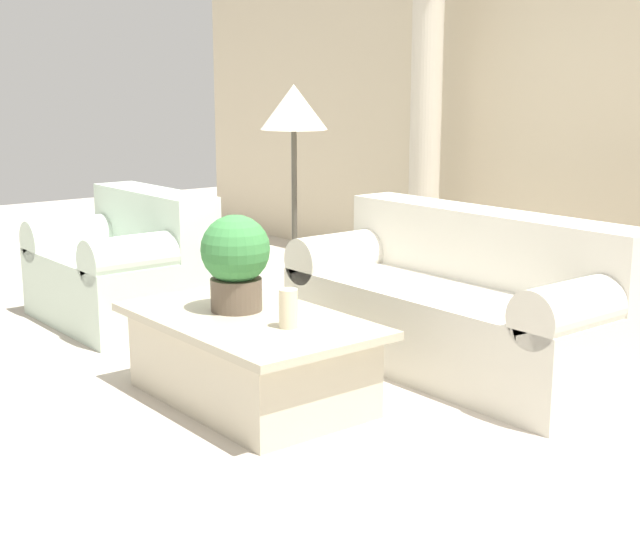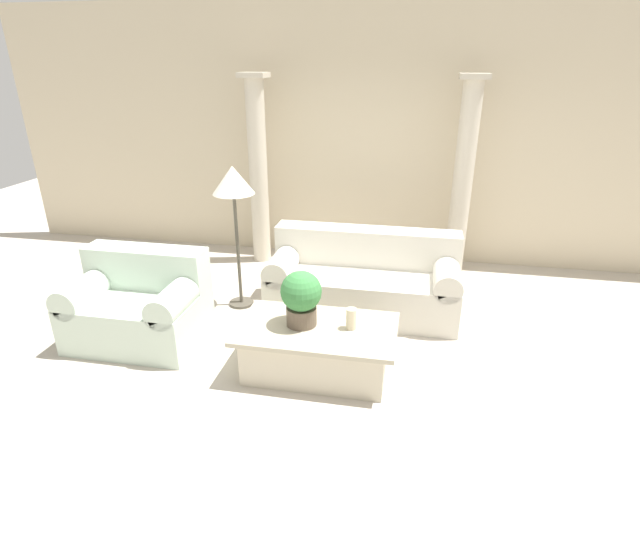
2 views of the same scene
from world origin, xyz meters
TOP-DOWN VIEW (x-y plane):
  - ground_plane at (0.00, 0.00)m, footprint 16.00×16.00m
  - wall_back at (0.00, 2.64)m, footprint 10.00×0.06m
  - sofa_long at (0.16, 0.93)m, footprint 1.98×0.86m
  - loveseat at (-1.88, -0.07)m, footprint 1.20×0.86m
  - coffee_table at (-0.09, -0.31)m, footprint 1.35×0.81m
  - potted_plant at (-0.23, -0.29)m, footprint 0.35×0.35m
  - pillar_candle at (0.19, -0.28)m, footprint 0.09×0.09m
  - floor_lamp at (-1.18, 0.80)m, footprint 0.43×0.43m
  - column_left at (-1.36, 2.17)m, footprint 0.33×0.33m
  - column_right at (1.18, 2.17)m, footprint 0.33×0.33m

SIDE VIEW (x-z plane):
  - ground_plane at x=0.00m, z-range 0.00..0.00m
  - coffee_table at x=-0.09m, z-range 0.01..0.44m
  - sofa_long at x=0.16m, z-range -0.08..0.78m
  - loveseat at x=-1.88m, z-range -0.06..0.79m
  - pillar_candle at x=0.19m, z-range 0.43..0.62m
  - potted_plant at x=-0.23m, z-range 0.46..0.94m
  - column_left at x=-1.36m, z-range 0.03..2.40m
  - column_right at x=1.18m, z-range 0.03..2.40m
  - floor_lamp at x=-1.18m, z-range 0.55..2.10m
  - wall_back at x=0.00m, z-range 0.00..3.20m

